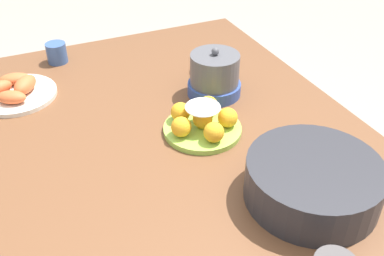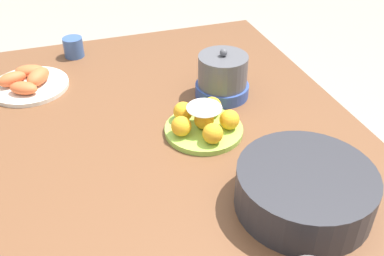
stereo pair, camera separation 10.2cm
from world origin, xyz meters
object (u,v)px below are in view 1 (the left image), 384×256
Objects in this scene: cup_near at (57,53)px; seafood_platter at (15,91)px; cake_plate at (202,122)px; dining_table at (181,170)px; warming_pot at (214,76)px; sauce_bowl at (208,67)px; serving_bowl at (313,180)px.

seafood_platter is at bearing -41.66° from cup_near.
seafood_platter is (-0.42, -0.46, -0.01)m from cake_plate.
warming_pot is at bearing 136.46° from dining_table.
sauce_bowl is at bearing 151.84° from cake_plate.
dining_table is 4.94× the size of serving_bowl.
sauce_bowl is 0.64m from seafood_platter.
cup_near is at bearing -121.84° from sauce_bowl.
cake_plate is at bearing -161.01° from serving_bowl.
seafood_platter is at bearing -142.68° from serving_bowl.
seafood_platter is (-0.10, -0.64, 0.00)m from sauce_bowl.
cup_near is (-0.61, -0.30, 0.00)m from cake_plate.
serving_bowl is at bearing 37.32° from seafood_platter.
cake_plate is 0.22m from warming_pot.
serving_bowl is at bearing 34.50° from dining_table.
serving_bowl is 1.25× the size of seafood_platter.
dining_table is 0.70m from cup_near.
serving_bowl is at bearing 23.47° from cup_near.
cup_near is (-0.66, -0.21, 0.11)m from dining_table.
serving_bowl is (0.30, 0.21, 0.13)m from dining_table.
cake_plate is at bearing 118.89° from dining_table.
seafood_platter is (-0.47, -0.38, 0.10)m from dining_table.
serving_bowl is at bearing 18.99° from cake_plate.
warming_pot is (-0.22, 0.21, 0.14)m from dining_table.
warming_pot is at bearing -17.90° from sauce_bowl.
cake_plate reaches higher than cup_near.
serving_bowl is (0.35, 0.12, 0.02)m from cake_plate.
dining_table is at bearing 17.68° from cup_near.
dining_table is at bearing -61.11° from cake_plate.
cake_plate is 0.36m from sauce_bowl.
cake_plate is 2.16× the size of sauce_bowl.
warming_pot is at bearing 43.94° from cup_near.
sauce_bowl is 0.16m from warming_pot.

